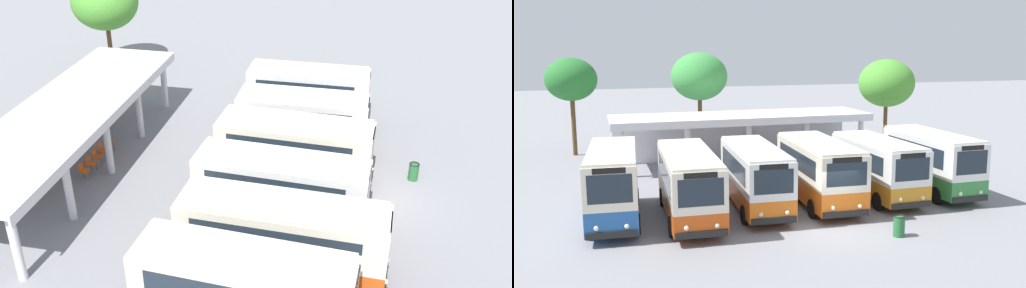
# 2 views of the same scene
# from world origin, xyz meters

# --- Properties ---
(ground_plane) EXTENTS (180.00, 180.00, 0.00)m
(ground_plane) POSITION_xyz_m (0.00, 0.00, 0.00)
(ground_plane) COLOR gray
(city_bus_second_in_row) EXTENTS (2.60, 8.06, 3.16)m
(city_bus_second_in_row) POSITION_xyz_m (-5.77, 3.56, 1.75)
(city_bus_second_in_row) COLOR black
(city_bus_second_in_row) RESTS_ON ground
(city_bus_middle_cream) EXTENTS (2.57, 7.60, 3.12)m
(city_bus_middle_cream) POSITION_xyz_m (-2.42, 4.17, 1.73)
(city_bus_middle_cream) COLOR black
(city_bus_middle_cream) RESTS_ON ground
(city_bus_fourth_amber) EXTENTS (2.72, 7.52, 3.22)m
(city_bus_fourth_amber) POSITION_xyz_m (0.93, 4.09, 1.78)
(city_bus_fourth_amber) COLOR black
(city_bus_fourth_amber) RESTS_ON ground
(city_bus_fifth_blue) EXTENTS (2.34, 6.90, 3.14)m
(city_bus_fifth_blue) POSITION_xyz_m (4.28, 4.17, 1.74)
(city_bus_fifth_blue) COLOR black
(city_bus_fifth_blue) RESTS_ON ground
(city_bus_far_end_green) EXTENTS (2.26, 7.00, 3.32)m
(city_bus_far_end_green) POSITION_xyz_m (7.63, 4.29, 1.83)
(city_bus_far_end_green) COLOR black
(city_bus_far_end_green) RESTS_ON ground
(terminal_canopy) EXTENTS (17.36, 4.89, 3.40)m
(terminal_canopy) POSITION_xyz_m (-0.22, 15.62, 2.57)
(terminal_canopy) COLOR silver
(terminal_canopy) RESTS_ON ground
(waiting_chair_end_by_column) EXTENTS (0.46, 0.46, 0.86)m
(waiting_chair_end_by_column) POSITION_xyz_m (-1.04, 14.21, 0.52)
(waiting_chair_end_by_column) COLOR slate
(waiting_chair_end_by_column) RESTS_ON ground
(waiting_chair_second_from_end) EXTENTS (0.46, 0.46, 0.86)m
(waiting_chair_second_from_end) POSITION_xyz_m (-0.33, 14.19, 0.52)
(waiting_chair_second_from_end) COLOR slate
(waiting_chair_second_from_end) RESTS_ON ground
(waiting_chair_middle_seat) EXTENTS (0.46, 0.46, 0.86)m
(waiting_chair_middle_seat) POSITION_xyz_m (0.38, 14.21, 0.52)
(waiting_chair_middle_seat) COLOR slate
(waiting_chair_middle_seat) RESTS_ON ground
(waiting_chair_fourth_seat) EXTENTS (0.46, 0.46, 0.86)m
(waiting_chair_fourth_seat) POSITION_xyz_m (1.09, 14.24, 0.52)
(waiting_chair_fourth_seat) COLOR slate
(waiting_chair_fourth_seat) RESTS_ON ground
(waiting_chair_fifth_seat) EXTENTS (0.46, 0.46, 0.86)m
(waiting_chair_fifth_seat) POSITION_xyz_m (1.80, 14.22, 0.52)
(waiting_chair_fifth_seat) COLOR slate
(waiting_chair_fifth_seat) RESTS_ON ground
(roadside_tree_east_of_canopy) EXTENTS (4.53, 4.53, 6.94)m
(roadside_tree_east_of_canopy) POSITION_xyz_m (12.95, 18.97, 5.00)
(roadside_tree_east_of_canopy) COLOR brown
(roadside_tree_east_of_canopy) RESTS_ON ground
(litter_bin_apron) EXTENTS (0.49, 0.49, 0.90)m
(litter_bin_apron) POSITION_xyz_m (2.21, -1.64, 0.46)
(litter_bin_apron) COLOR #266633
(litter_bin_apron) RESTS_ON ground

